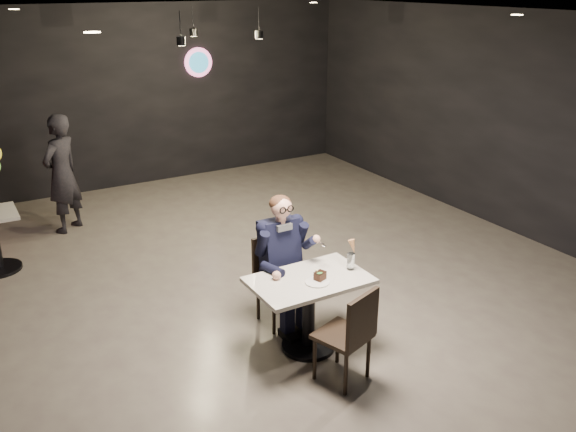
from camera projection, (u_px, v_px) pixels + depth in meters
floor at (288, 280)px, 7.26m from camera, size 9.00×9.00×0.00m
wall_sign at (198, 62)px, 10.51m from camera, size 0.50×0.06×0.50m
pendant_lights at (210, 18)px, 7.82m from camera, size 1.40×1.20×0.36m
main_table at (309, 314)px, 5.80m from camera, size 1.10×0.70×0.75m
chair_far at (280, 282)px, 6.21m from camera, size 0.42×0.46×0.92m
chair_near at (342, 333)px, 5.32m from camera, size 0.55×0.57×0.92m
seated_man at (280, 259)px, 6.12m from camera, size 0.60×0.80×1.44m
dessert_plate at (317, 282)px, 5.58m from camera, size 0.22×0.22×0.01m
cake_slice at (320, 276)px, 5.61m from camera, size 0.12×0.11×0.07m
mint_leaf at (320, 273)px, 5.56m from camera, size 0.06×0.04×0.01m
sundae_glass at (351, 261)px, 5.82m from camera, size 0.07×0.07×0.16m
wafer_cone at (353, 246)px, 5.74m from camera, size 0.08×0.08×0.13m
passerby at (62, 174)px, 8.42m from camera, size 0.72×0.69×1.66m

